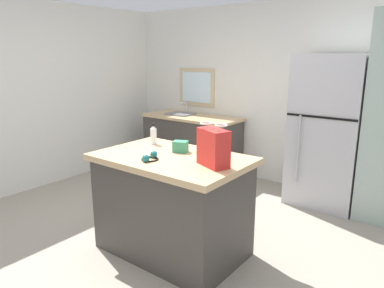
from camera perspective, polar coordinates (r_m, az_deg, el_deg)
name	(u,v)px	position (r m, az deg, el deg)	size (l,w,h in m)	color
ground	(158,246)	(3.64, -5.36, -15.87)	(6.00, 6.00, 0.00)	#9E9384
back_wall	(273,95)	(5.26, 12.68, 7.66)	(5.00, 0.13, 2.52)	silver
left_wall	(14,98)	(5.24, -26.39, 6.52)	(0.10, 4.90, 2.52)	silver
kitchen_island	(172,204)	(3.36, -3.16, -9.51)	(1.37, 0.88, 0.93)	#423D38
refrigerator	(328,132)	(4.62, 20.77, 1.85)	(0.80, 0.68, 1.83)	#B7B7BC
sink_counter	(192,143)	(5.66, -0.07, 0.13)	(1.55, 0.66, 1.08)	#423D38
shopping_bag	(213,147)	(2.88, 3.40, -0.53)	(0.32, 0.25, 0.35)	red
small_box	(180,147)	(3.31, -1.85, -0.41)	(0.13, 0.10, 0.10)	#388E66
bottle	(153,135)	(3.61, -6.14, 1.44)	(0.06, 0.06, 0.22)	white
ear_defenders	(150,157)	(3.09, -6.71, -2.12)	(0.18, 0.20, 0.06)	black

